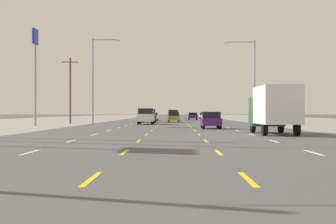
# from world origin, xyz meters

# --- Properties ---
(ground_plane) EXTENTS (572.00, 572.00, 0.00)m
(ground_plane) POSITION_xyz_m (0.00, 66.00, 0.00)
(ground_plane) COLOR #4C4C4F
(lane_markings) EXTENTS (10.64, 227.60, 0.01)m
(lane_markings) POSITION_xyz_m (0.00, 104.50, 0.01)
(lane_markings) COLOR white
(lane_markings) RESTS_ON ground
(box_truck_far_right_nearest) EXTENTS (2.40, 7.20, 3.23)m
(box_truck_far_right_nearest) POSITION_xyz_m (6.90, 30.43, 1.84)
(box_truck_far_right_nearest) COLOR #235B2D
(box_truck_far_right_nearest) RESTS_ON ground
(hatchback_inner_right_near) EXTENTS (1.72, 3.90, 1.54)m
(hatchback_inner_right_near) POSITION_xyz_m (3.44, 42.17, 0.78)
(hatchback_inner_right_near) COLOR #4C196B
(hatchback_inner_right_near) RESTS_ON ground
(suv_inner_left_mid) EXTENTS (1.98, 4.90, 1.98)m
(suv_inner_left_mid) POSITION_xyz_m (-3.44, 59.16, 1.03)
(suv_inner_left_mid) COLOR white
(suv_inner_left_mid) RESTS_ON ground
(suv_inner_left_midfar) EXTENTS (1.98, 4.90, 1.98)m
(suv_inner_left_midfar) POSITION_xyz_m (-3.66, 71.29, 1.03)
(suv_inner_left_midfar) COLOR black
(suv_inner_left_midfar) RESTS_ON ground
(hatchback_center_turn_far) EXTENTS (1.72, 3.90, 1.54)m
(hatchback_center_turn_far) POSITION_xyz_m (0.01, 72.54, 0.78)
(hatchback_center_turn_far) COLOR #B28C33
(hatchback_center_turn_far) RESTS_ON ground
(sedan_inner_left_farther) EXTENTS (1.80, 4.50, 1.46)m
(sedan_inner_left_farther) POSITION_xyz_m (-3.69, 86.25, 0.76)
(sedan_inner_left_farther) COLOR white
(sedan_inner_left_farther) RESTS_ON ground
(suv_center_turn_farthest) EXTENTS (1.98, 4.90, 1.98)m
(suv_center_turn_farthest) POSITION_xyz_m (-0.14, 94.87, 1.03)
(suv_center_turn_farthest) COLOR silver
(suv_center_turn_farthest) RESTS_ON ground
(sedan_inner_right_distant_a) EXTENTS (1.80, 4.50, 1.46)m
(sedan_inner_right_distant_a) POSITION_xyz_m (3.74, 96.87, 0.76)
(sedan_inner_right_distant_a) COLOR #4C196B
(sedan_inner_right_distant_a) RESTS_ON ground
(sedan_far_right_distant_b) EXTENTS (1.80, 4.50, 1.46)m
(sedan_far_right_distant_b) POSITION_xyz_m (6.91, 106.49, 0.76)
(sedan_far_right_distant_b) COLOR silver
(sedan_far_right_distant_b) RESTS_ON ground
(sedan_far_right_distant_c) EXTENTS (1.80, 4.50, 1.46)m
(sedan_far_right_distant_c) POSITION_xyz_m (6.94, 115.93, 0.76)
(sedan_far_right_distant_c) COLOR silver
(sedan_far_right_distant_c) RESTS_ON ground
(pole_sign_left_row_1) EXTENTS (0.24, 1.72, 10.82)m
(pole_sign_left_row_1) POSITION_xyz_m (-15.44, 52.34, 7.89)
(pole_sign_left_row_1) COLOR gray
(pole_sign_left_row_1) RESTS_ON ground
(streetlight_left_row_1) EXTENTS (3.54, 0.26, 10.88)m
(streetlight_left_row_1) POSITION_xyz_m (-9.85, 59.51, 6.16)
(streetlight_left_row_1) COLOR gray
(streetlight_left_row_1) RESTS_ON ground
(streetlight_right_row_1) EXTENTS (3.95, 0.26, 10.55)m
(streetlight_right_row_1) POSITION_xyz_m (9.79, 59.51, 6.04)
(streetlight_right_row_1) COLOR gray
(streetlight_right_row_1) RESTS_ON ground
(utility_pole_left_row_1) EXTENTS (2.20, 0.26, 8.78)m
(utility_pole_left_row_1) POSITION_xyz_m (-13.76, 63.25, 4.58)
(utility_pole_left_row_1) COLOR brown
(utility_pole_left_row_1) RESTS_ON ground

